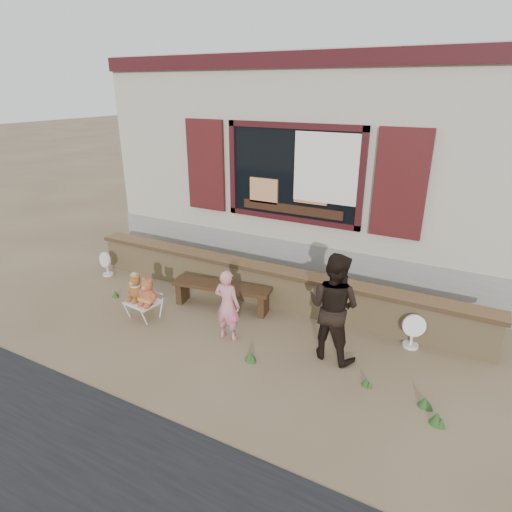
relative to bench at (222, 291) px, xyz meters
The scene contains 12 objects.
ground 0.82m from the bench, 39.79° to the right, with size 80.00×80.00×0.00m, color brown.
shopfront 4.38m from the bench, 81.66° to the left, with size 8.04×5.13×4.00m.
brick_wall 0.78m from the bench, 41.13° to the left, with size 7.10×0.36×0.67m.
bench is the anchor object (origin of this frame).
folding_chair 1.26m from the bench, 137.04° to the right, with size 0.51×0.46×0.29m.
teddy_bear_left 1.37m from the bench, 141.52° to the right, with size 0.33×0.28×0.45m, color brown, non-canonical shape.
teddy_bear_right 1.19m from the bench, 131.86° to the right, with size 0.33×0.28×0.45m, color brown, non-canonical shape.
child 0.96m from the bench, 52.24° to the right, with size 0.39×0.26×1.08m, color pink.
adult 2.15m from the bench, 12.67° to the right, with size 0.73×0.57×1.51m, color black.
fan_left 2.69m from the bench, behind, with size 0.31×0.20×0.49m.
fan_right 3.01m from the bench, ahead, with size 0.34×0.22×0.52m.
grass_tufts 2.03m from the bench, 26.33° to the right, with size 5.52×0.89×0.16m.
Camera 1 is at (2.90, -4.85, 3.46)m, focal length 30.00 mm.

